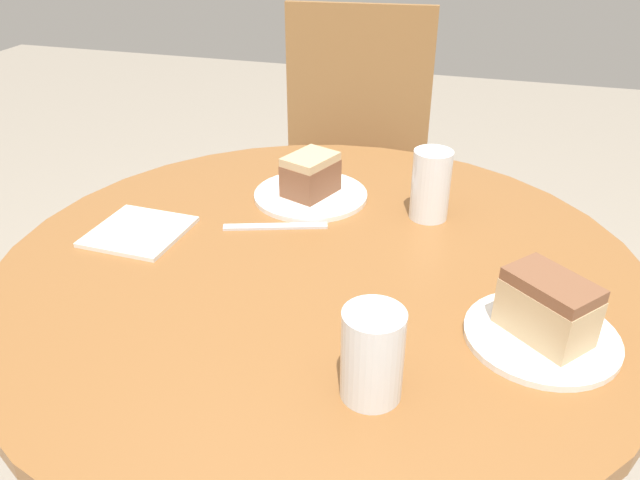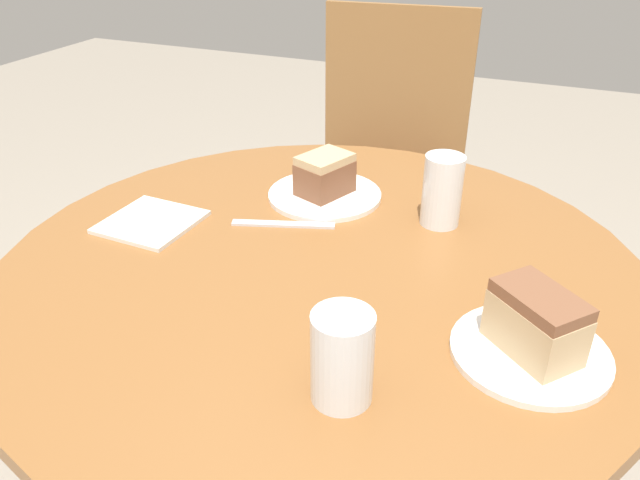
% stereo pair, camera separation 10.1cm
% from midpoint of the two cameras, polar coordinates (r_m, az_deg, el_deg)
% --- Properties ---
extents(table, '(1.06, 1.06, 0.73)m').
position_cam_midpoint_polar(table, '(1.14, -2.57, -10.11)').
color(table, brown).
rests_on(table, ground_plane).
extents(chair, '(0.52, 0.49, 0.97)m').
position_cam_midpoint_polar(chair, '(1.92, 1.34, 6.53)').
color(chair, olive).
rests_on(chair, ground_plane).
extents(plate_near, '(0.22, 0.22, 0.01)m').
position_cam_midpoint_polar(plate_near, '(1.24, -3.19, 4.06)').
color(plate_near, white).
rests_on(plate_near, table).
extents(plate_far, '(0.21, 0.21, 0.01)m').
position_cam_midpoint_polar(plate_far, '(0.90, 16.55, -8.55)').
color(plate_far, white).
rests_on(plate_far, table).
extents(cake_slice_near, '(0.11, 0.12, 0.08)m').
position_cam_midpoint_polar(cake_slice_near, '(1.22, -3.25, 5.94)').
color(cake_slice_near, brown).
rests_on(cake_slice_near, plate_near).
extents(cake_slice_far, '(0.14, 0.13, 0.09)m').
position_cam_midpoint_polar(cake_slice_far, '(0.87, 17.01, -6.00)').
color(cake_slice_far, tan).
rests_on(cake_slice_far, plate_far).
extents(glass_lemonade, '(0.08, 0.08, 0.12)m').
position_cam_midpoint_polar(glass_lemonade, '(0.75, 0.89, -10.92)').
color(glass_lemonade, silver).
rests_on(glass_lemonade, table).
extents(glass_water, '(0.07, 0.07, 0.13)m').
position_cam_midpoint_polar(glass_water, '(1.15, 7.60, 4.57)').
color(glass_water, silver).
rests_on(glass_water, table).
extents(napkin_stack, '(0.16, 0.16, 0.01)m').
position_cam_midpoint_polar(napkin_stack, '(1.17, -18.56, 0.73)').
color(napkin_stack, silver).
rests_on(napkin_stack, table).
extents(fork, '(0.19, 0.08, 0.00)m').
position_cam_midpoint_polar(fork, '(1.14, -6.64, 1.18)').
color(fork, silver).
rests_on(fork, table).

